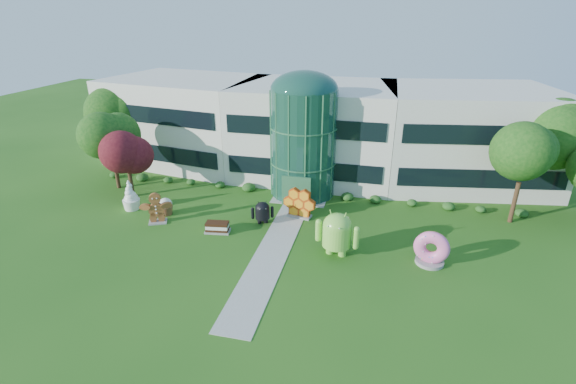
% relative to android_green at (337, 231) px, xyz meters
% --- Properties ---
extents(ground, '(140.00, 140.00, 0.00)m').
position_rel_android_green_xyz_m(ground, '(-4.52, -1.69, -1.89)').
color(ground, '#215114').
rests_on(ground, ground).
extents(building, '(46.00, 15.00, 9.30)m').
position_rel_android_green_xyz_m(building, '(-4.52, 16.31, 2.76)').
color(building, beige).
rests_on(building, ground).
extents(atrium, '(6.00, 6.00, 9.80)m').
position_rel_android_green_xyz_m(atrium, '(-4.52, 10.31, 3.01)').
color(atrium, '#194738').
rests_on(atrium, ground).
extents(walkway, '(2.40, 20.00, 0.04)m').
position_rel_android_green_xyz_m(walkway, '(-4.52, 0.31, -1.87)').
color(walkway, '#9E9E93').
rests_on(walkway, ground).
extents(tree_red, '(4.00, 4.00, 6.00)m').
position_rel_android_green_xyz_m(tree_red, '(-20.02, 5.81, 1.11)').
color(tree_red, '#3F0C14').
rests_on(tree_red, ground).
extents(trees_backdrop, '(52.00, 8.00, 8.40)m').
position_rel_android_green_xyz_m(trees_backdrop, '(-4.52, 11.31, 2.31)').
color(trees_backdrop, '#124210').
rests_on(trees_backdrop, ground).
extents(android_green, '(3.67, 2.77, 3.78)m').
position_rel_android_green_xyz_m(android_green, '(0.00, 0.00, 0.00)').
color(android_green, '#80D243').
rests_on(android_green, ground).
extents(android_black, '(2.27, 1.92, 2.19)m').
position_rel_android_green_xyz_m(android_black, '(-6.51, 3.40, -0.79)').
color(android_black, black).
rests_on(android_black, ground).
extents(donut, '(2.62, 1.62, 2.54)m').
position_rel_android_green_xyz_m(donut, '(6.49, 0.33, -0.62)').
color(donut, '#EC5AA6').
rests_on(donut, ground).
extents(gingerbread, '(3.09, 2.21, 2.67)m').
position_rel_android_green_xyz_m(gingerbread, '(-15.01, 1.51, -0.56)').
color(gingerbread, brown).
rests_on(gingerbread, ground).
extents(ice_cream_sandwich, '(2.07, 1.24, 0.87)m').
position_rel_android_green_xyz_m(ice_cream_sandwich, '(-9.56, 1.09, -1.46)').
color(ice_cream_sandwich, black).
rests_on(ice_cream_sandwich, ground).
extents(honeycomb, '(3.10, 1.54, 2.33)m').
position_rel_android_green_xyz_m(honeycomb, '(-3.79, 5.22, -0.73)').
color(honeycomb, orange).
rests_on(honeycomb, ground).
extents(froyo, '(1.63, 1.63, 2.73)m').
position_rel_android_green_xyz_m(froyo, '(-18.51, 3.30, -0.53)').
color(froyo, white).
rests_on(froyo, ground).
extents(cupcake, '(1.48, 1.48, 1.50)m').
position_rel_android_green_xyz_m(cupcake, '(-15.05, 3.05, -1.14)').
color(cupcake, white).
rests_on(cupcake, ground).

